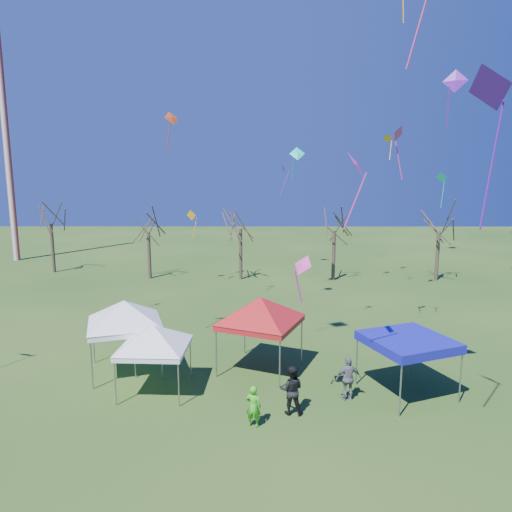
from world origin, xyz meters
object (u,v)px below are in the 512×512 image
at_px(tent_red, 261,302).
at_px(tree_4, 440,213).
at_px(tree_3, 335,213).
at_px(tree_0, 49,206).
at_px(radio_mast, 7,146).
at_px(tree_1, 148,216).
at_px(person_green, 253,406).
at_px(person_grey, 348,378).
at_px(tent_white_west, 124,305).
at_px(tent_white_mid, 154,330).
at_px(person_dark, 291,390).
at_px(tree_2, 240,210).
at_px(tent_blue, 408,342).

bearing_deg(tent_red, tree_4, 50.82).
bearing_deg(tree_3, tree_4, -0.26).
bearing_deg(tree_0, radio_mast, 137.23).
bearing_deg(tree_1, radio_mast, 151.52).
xyz_separation_m(person_green, person_grey, (3.92, 2.10, 0.14)).
xyz_separation_m(radio_mast, tent_white_west, (20.94, -29.83, -9.24)).
height_order(tree_3, tent_white_west, tree_3).
bearing_deg(tree_0, tree_4, -5.34).
relative_size(radio_mast, tent_white_mid, 6.37).
height_order(tent_red, person_dark, tent_red).
bearing_deg(person_grey, tent_red, -49.39).
bearing_deg(tree_1, tree_2, -1.85).
height_order(tree_3, tent_white_mid, tree_3).
bearing_deg(radio_mast, person_grey, -46.48).
relative_size(radio_mast, tent_blue, 6.01).
height_order(tree_4, person_dark, tree_4).
xyz_separation_m(tent_white_west, person_green, (6.13, -4.90, -2.46)).
distance_m(tree_4, tent_blue, 24.45).
bearing_deg(tree_1, tent_white_west, -79.73).
xyz_separation_m(tree_4, tent_white_mid, (-20.56, -21.93, -3.27)).
height_order(tent_blue, person_green, tent_blue).
xyz_separation_m(radio_mast, tent_blue, (33.57, -32.09, -10.18)).
bearing_deg(tree_1, tent_blue, -54.30).
bearing_deg(person_grey, tent_white_west, -25.41).
relative_size(tree_1, tree_2, 0.92).
bearing_deg(radio_mast, person_dark, -49.80).
xyz_separation_m(tree_4, person_dark, (-14.81, -23.78, -5.08)).
bearing_deg(person_dark, person_grey, -147.29).
height_order(tree_1, tent_red, tree_1).
bearing_deg(person_dark, tent_white_west, -19.77).
xyz_separation_m(tree_4, person_green, (-16.29, -24.74, -5.26)).
xyz_separation_m(tree_2, person_grey, (5.36, -23.02, -5.35)).
bearing_deg(tent_red, tree_3, 71.26).
distance_m(tree_1, tree_4, 26.13).
height_order(tent_white_west, tent_white_mid, tent_white_west).
bearing_deg(tree_4, tent_blue, -113.89).
relative_size(tree_4, person_dark, 4.02).
distance_m(tree_1, tent_white_west, 20.97).
xyz_separation_m(tree_1, tent_white_mid, (5.56, -22.58, -3.00)).
bearing_deg(tree_4, tent_white_mid, -133.15).
distance_m(tree_1, tree_2, 8.42).
bearing_deg(person_grey, person_dark, 15.23).
bearing_deg(person_green, tree_1, -52.82).
xyz_separation_m(radio_mast, person_grey, (30.99, -32.64, -11.56)).
relative_size(tree_1, tree_4, 0.96).
relative_size(tree_4, tent_white_west, 1.81).
distance_m(person_grey, person_dark, 2.70).
xyz_separation_m(tree_1, person_dark, (11.31, -24.43, -4.81)).
distance_m(tree_2, person_grey, 24.23).
relative_size(radio_mast, tree_4, 3.17).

